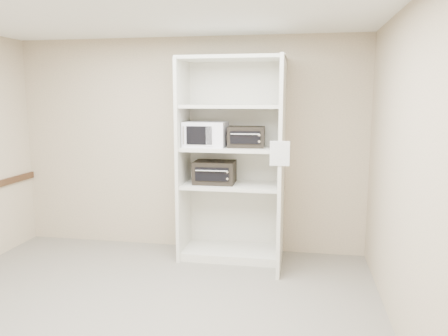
% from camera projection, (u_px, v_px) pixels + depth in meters
% --- Properties ---
extents(floor, '(4.50, 4.00, 0.01)m').
position_uv_depth(floor, '(133.00, 319.00, 3.88)').
color(floor, '#626054').
rests_on(floor, ground).
extents(ceiling, '(4.50, 4.00, 0.01)m').
position_uv_depth(ceiling, '(121.00, 2.00, 3.45)').
color(ceiling, white).
extents(wall_back, '(4.50, 0.02, 2.70)m').
position_uv_depth(wall_back, '(188.00, 145.00, 5.61)').
color(wall_back, '#C6B390').
rests_on(wall_back, ground).
extents(wall_right, '(0.02, 4.00, 2.70)m').
position_uv_depth(wall_right, '(410.00, 178.00, 3.27)').
color(wall_right, '#C6B390').
rests_on(wall_right, ground).
extents(shelving_unit, '(1.24, 0.92, 2.42)m').
position_uv_depth(shelving_unit, '(236.00, 167.00, 5.24)').
color(shelving_unit, silver).
rests_on(shelving_unit, floor).
extents(microwave, '(0.50, 0.38, 0.30)m').
position_uv_depth(microwave, '(206.00, 134.00, 5.23)').
color(microwave, white).
rests_on(microwave, shelving_unit).
extents(toaster_oven_upper, '(0.44, 0.34, 0.24)m').
position_uv_depth(toaster_oven_upper, '(246.00, 137.00, 5.17)').
color(toaster_oven_upper, black).
rests_on(toaster_oven_upper, shelving_unit).
extents(toaster_oven_lower, '(0.49, 0.38, 0.27)m').
position_uv_depth(toaster_oven_lower, '(215.00, 172.00, 5.30)').
color(toaster_oven_lower, black).
rests_on(toaster_oven_lower, shelving_unit).
extents(paper_sign, '(0.20, 0.01, 0.25)m').
position_uv_depth(paper_sign, '(280.00, 153.00, 4.49)').
color(paper_sign, white).
rests_on(paper_sign, shelving_unit).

